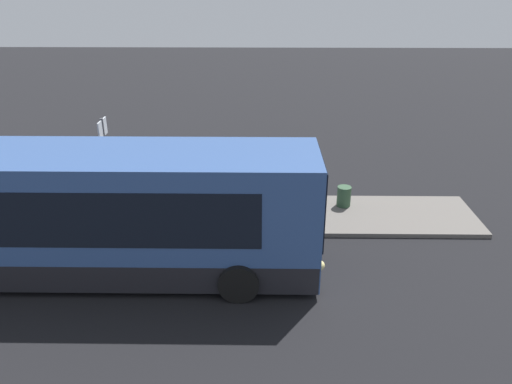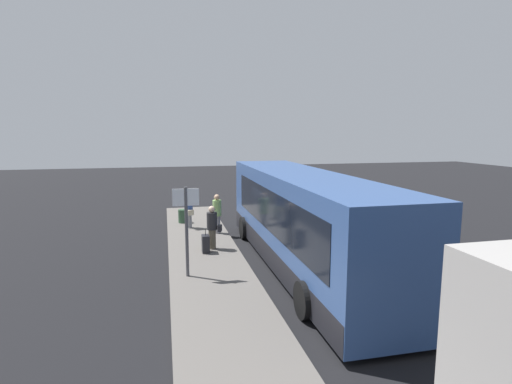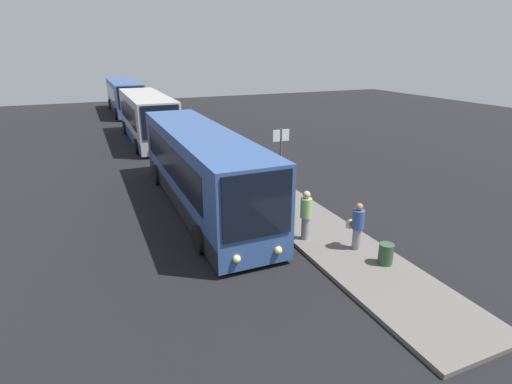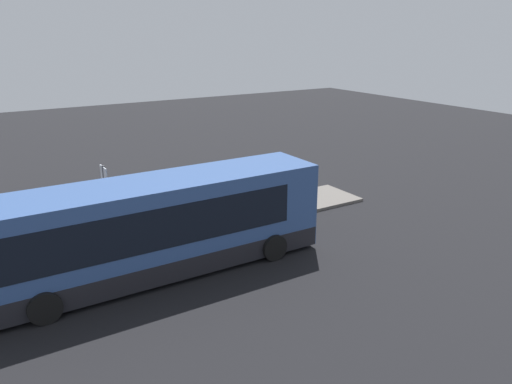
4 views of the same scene
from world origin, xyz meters
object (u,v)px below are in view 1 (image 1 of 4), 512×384
Objects in this scene: passenger_boarding at (268,197)px; trash_bin at (344,196)px; passenger_waiting at (190,191)px; bus_lead at (75,215)px; suitcase at (179,203)px; sign_post at (105,149)px; passenger_with_bags at (309,184)px.

passenger_boarding is 2.86m from trash_bin.
passenger_waiting is at bearing -155.00° from passenger_boarding.
bus_lead is 3.71m from passenger_waiting.
passenger_boarding is 2.38m from passenger_waiting.
bus_lead is 18.28× the size of trash_bin.
suitcase is 2.87m from sign_post.
passenger_boarding reaches higher than suitcase.
suitcase reaches higher than trash_bin.
bus_lead is 7.53× the size of passenger_with_bags.
passenger_waiting reaches higher than suitcase.
passenger_with_bags is 1.29m from trash_bin.
passenger_boarding is 2.66× the size of trash_bin.
passenger_waiting is 3.66m from passenger_with_bags.
bus_lead is 8.13m from trash_bin.
suitcase is at bearing -20.96° from passenger_waiting.
passenger_with_bags is (3.60, 0.68, -0.05)m from passenger_waiting.
suitcase is at bearing -173.40° from trash_bin.
bus_lead reaches higher than passenger_with_bags.
passenger_boarding is 1.09× the size of passenger_with_bags.
bus_lead is at bearing -123.05° from suitcase.
passenger_waiting is at bearing -21.86° from sign_post.
sign_post is 7.66m from trash_bin.
passenger_waiting is at bearing -169.20° from trash_bin.
trash_bin is (4.76, 0.91, -0.56)m from passenger_waiting.
passenger_boarding is at bearing -16.02° from suitcase.
suitcase is at bearing 56.95° from bus_lead.
passenger_waiting is 0.60× the size of sign_post.
bus_lead is at bearing 64.19° from passenger_waiting.
passenger_with_bags is 4.07m from suitcase.
trash_bin is at bearing -1.50° from sign_post.
passenger_waiting is at bearing 48.80° from bus_lead.
bus_lead is 6.95m from passenger_with_bags.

